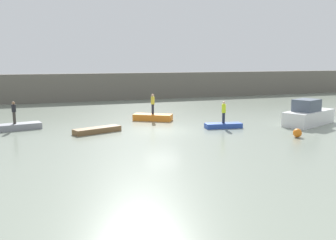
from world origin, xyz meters
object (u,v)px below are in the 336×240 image
Objects in this scene: rowboat_brown at (97,130)px; person_yellow_shirt at (153,103)px; rowboat_orange at (153,117)px; motorboat at (308,115)px; rowboat_blue at (223,126)px; rowboat_grey at (15,127)px; person_dark_shirt at (14,111)px; person_hiviz_shirt at (224,111)px; mooring_buoy at (297,133)px.

person_yellow_shirt is at bearing 16.41° from rowboat_brown.
rowboat_orange is at bearing 82.87° from person_yellow_shirt.
motorboat reaches higher than rowboat_orange.
rowboat_orange is 6.77m from rowboat_blue.
rowboat_orange is at bearing 16.41° from rowboat_brown.
rowboat_grey is 6.57m from rowboat_brown.
motorboat is at bearing -14.37° from person_dark_shirt.
motorboat is 1.59× the size of rowboat_brown.
person_hiviz_shirt reaches higher than rowboat_blue.
rowboat_brown is 9.75m from person_hiviz_shirt.
rowboat_brown is at bearing -41.96° from rowboat_grey.
mooring_buoy is at bearing -137.15° from motorboat.
mooring_buoy is at bearing -23.02° from rowboat_orange.
person_hiviz_shirt is 1.02× the size of person_dark_shirt.
motorboat reaches higher than rowboat_grey.
rowboat_orange is at bearing 135.18° from rowboat_blue.
rowboat_blue is at bearing -27.92° from rowboat_brown.
rowboat_brown is 2.05× the size of person_hiviz_shirt.
rowboat_grey is 2.23× the size of person_dark_shirt.
person_yellow_shirt is 12.63m from mooring_buoy.
rowboat_blue is 16.01m from person_dark_shirt.
person_hiviz_shirt is (-7.23, 1.05, 0.53)m from motorboat.
mooring_buoy is (18.27, -9.67, 0.07)m from rowboat_grey.
rowboat_brown is 1.23× the size of rowboat_blue.
rowboat_brown is 6.68m from person_dark_shirt.
person_hiviz_shirt is at bearing -17.14° from person_dark_shirt.
rowboat_orange reaches higher than rowboat_brown.
person_dark_shirt reaches higher than rowboat_grey.
rowboat_grey is 1.07× the size of rowboat_brown.
motorboat is at bearing -8.30° from person_hiviz_shirt.
motorboat is 9.42× the size of mooring_buoy.
rowboat_grey reaches higher than rowboat_brown.
mooring_buoy is (18.27, -9.67, -1.11)m from person_dark_shirt.
mooring_buoy reaches higher than rowboat_grey.
mooring_buoy is (3.02, -4.97, 0.11)m from rowboat_blue.
rowboat_brown reaches higher than rowboat_blue.
motorboat is 7.33m from rowboat_blue.
person_dark_shirt is at bearing 130.21° from rowboat_brown.
motorboat is 13.01m from rowboat_orange.
person_dark_shirt is (-15.26, 4.70, 0.08)m from person_hiviz_shirt.
mooring_buoy is at bearing -55.86° from person_yellow_shirt.
motorboat reaches higher than person_hiviz_shirt.
rowboat_blue is 1.14m from person_hiviz_shirt.
rowboat_orange is at bearing 126.59° from person_hiviz_shirt.
rowboat_orange is 11.30m from person_dark_shirt.
rowboat_orange is 1.28m from person_yellow_shirt.
motorboat is at bearing 2.91° from rowboat_orange.
rowboat_orange is (-11.26, 6.49, -0.53)m from motorboat.
person_yellow_shirt reaches higher than person_dark_shirt.
rowboat_blue is at bearing 180.00° from person_hiviz_shirt.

